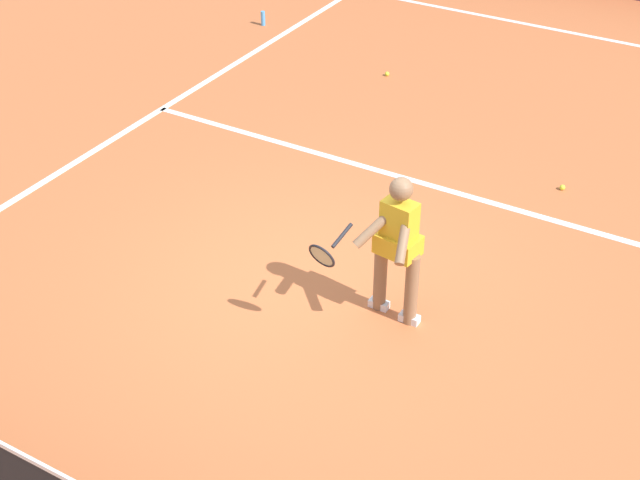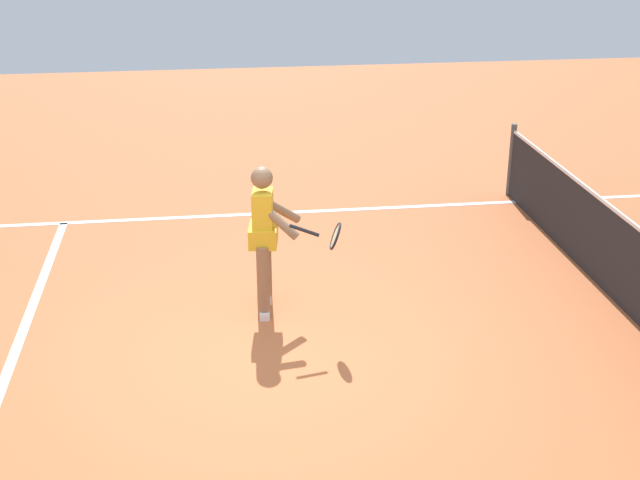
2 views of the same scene
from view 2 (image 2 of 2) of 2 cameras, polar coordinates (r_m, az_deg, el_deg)
The scene contains 4 objects.
ground_plane at distance 8.24m, azimuth -3.13°, elevation -7.66°, with size 27.38×27.38×0.00m, color #C66638.
service_line_marking at distance 8.44m, azimuth -19.85°, elevation -8.30°, with size 7.61×0.10×0.01m, color white.
sideline_left_marking at distance 11.68m, azimuth -4.68°, elevation 1.69°, with size 0.10×19.06×0.01m, color white.
tennis_player at distance 8.76m, azimuth -3.54°, elevation 0.39°, with size 0.86×0.91×1.55m.
Camera 2 is at (7.11, -0.51, 4.13)m, focal length 48.88 mm.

